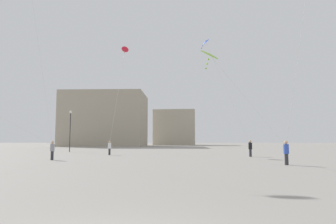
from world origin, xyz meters
name	(u,v)px	position (x,y,z in m)	size (l,w,h in m)	color
person_in_white	(110,147)	(-7.08, 29.55, 0.89)	(0.35, 0.35, 1.62)	#2D2D33
person_in_black	(250,148)	(8.32, 26.93, 0.93)	(0.37, 0.37, 1.70)	#2D2D33
person_in_grey	(52,149)	(-10.08, 21.17, 0.91)	(0.36, 0.36, 1.66)	#2D2D33
person_in_blue	(286,152)	(8.53, 16.93, 0.93)	(0.37, 0.37, 1.71)	#2D2D33
kite_lime_delta	(212,57)	(2.80, 11.00, 6.13)	(6.51, 6.78, 5.21)	#8CD12D
kite_crimson_diamond	(125,50)	(-6.81, 36.55, 14.46)	(1.23, 7.68, 13.69)	red
kite_cobalt_diamond	(206,44)	(3.71, 24.49, 11.22)	(5.17, 2.99, 10.50)	blue
building_left_hall	(106,120)	(-19.00, 74.35, 6.97)	(20.72, 16.62, 13.95)	#A39984
building_centre_hall	(175,128)	(-1.00, 91.25, 5.58)	(13.50, 8.84, 11.16)	#B2A893
lamppost_east	(70,125)	(-14.79, 37.56, 3.87)	(0.36, 0.36, 5.91)	#2D2D30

